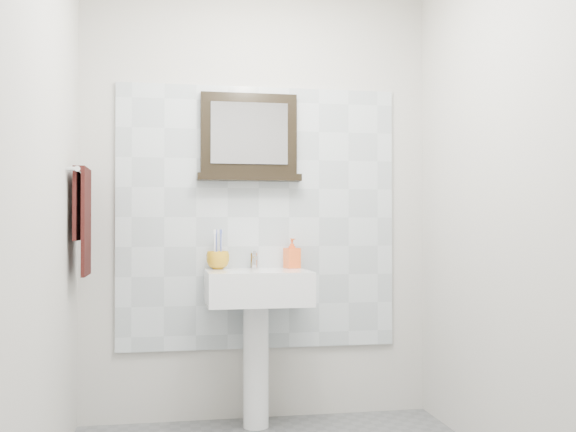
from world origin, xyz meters
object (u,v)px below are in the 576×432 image
object	(u,v)px
pedestal_sink	(257,304)
framed_mirror	(249,140)
hand_towel	(83,213)
toothbrush_cup	(218,260)
soap_dispenser	(292,253)

from	to	relation	value
pedestal_sink	framed_mirror	distance (m)	0.93
framed_mirror	hand_towel	size ratio (longest dim) A/B	1.07
toothbrush_cup	framed_mirror	xyz separation A→B (m)	(0.18, 0.06, 0.68)
framed_mirror	toothbrush_cup	bearing A→B (deg)	-161.83
pedestal_sink	soap_dispenser	size ratio (longest dim) A/B	5.66
toothbrush_cup	hand_towel	world-z (taller)	hand_towel
toothbrush_cup	hand_towel	size ratio (longest dim) A/B	0.23
framed_mirror	hand_towel	bearing A→B (deg)	-164.66
soap_dispenser	framed_mirror	distance (m)	0.69
pedestal_sink	hand_towel	xyz separation A→B (m)	(-0.90, -0.06, 0.49)
framed_mirror	hand_towel	xyz separation A→B (m)	(-0.88, -0.24, -0.43)
pedestal_sink	soap_dispenser	distance (m)	0.38
hand_towel	pedestal_sink	bearing A→B (deg)	3.54
pedestal_sink	framed_mirror	size ratio (longest dim) A/B	1.63
toothbrush_cup	framed_mirror	world-z (taller)	framed_mirror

